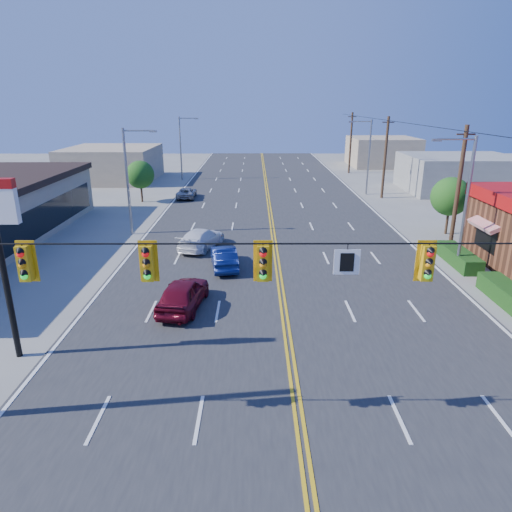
{
  "coord_description": "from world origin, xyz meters",
  "views": [
    {
      "loc": [
        -1.44,
        -12.27,
        9.8
      ],
      "look_at": [
        -1.37,
        10.12,
        2.2
      ],
      "focal_mm": 32.0,
      "sensor_mm": 36.0,
      "label": 1
    }
  ],
  "objects_px": {
    "signal_span": "(300,280)",
    "car_silver": "(187,193)",
    "car_magenta": "(183,295)",
    "car_blue": "(224,258)",
    "car_white": "(201,239)"
  },
  "relations": [
    {
      "from": "signal_span",
      "to": "car_silver",
      "type": "height_order",
      "value": "signal_span"
    },
    {
      "from": "car_magenta",
      "to": "car_blue",
      "type": "height_order",
      "value": "car_magenta"
    },
    {
      "from": "signal_span",
      "to": "car_silver",
      "type": "xyz_separation_m",
      "value": [
        -8.55,
        35.7,
        -4.33
      ]
    },
    {
      "from": "car_magenta",
      "to": "car_silver",
      "type": "relative_size",
      "value": 1.11
    },
    {
      "from": "car_blue",
      "to": "car_silver",
      "type": "relative_size",
      "value": 1.02
    },
    {
      "from": "signal_span",
      "to": "car_silver",
      "type": "relative_size",
      "value": 6.06
    },
    {
      "from": "signal_span",
      "to": "car_magenta",
      "type": "bearing_deg",
      "value": 119.99
    },
    {
      "from": "signal_span",
      "to": "car_blue",
      "type": "relative_size",
      "value": 5.93
    },
    {
      "from": "car_silver",
      "to": "car_magenta",
      "type": "bearing_deg",
      "value": 96.78
    },
    {
      "from": "signal_span",
      "to": "car_blue",
      "type": "xyz_separation_m",
      "value": [
        -3.2,
        14.22,
        -4.21
      ]
    },
    {
      "from": "car_white",
      "to": "car_blue",
      "type": "bearing_deg",
      "value": 133.29
    },
    {
      "from": "car_magenta",
      "to": "car_silver",
      "type": "height_order",
      "value": "car_magenta"
    },
    {
      "from": "car_white",
      "to": "car_silver",
      "type": "distance_m",
      "value": 17.81
    },
    {
      "from": "car_blue",
      "to": "car_white",
      "type": "bearing_deg",
      "value": -74.4
    },
    {
      "from": "signal_span",
      "to": "car_white",
      "type": "relative_size",
      "value": 5.14
    }
  ]
}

